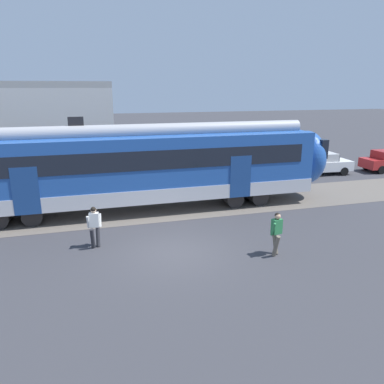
% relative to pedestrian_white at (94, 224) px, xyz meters
% --- Properties ---
extents(ground_plane, '(160.00, 160.00, 0.00)m').
position_rel_pedestrian_white_xyz_m(ground_plane, '(2.84, -1.29, -0.96)').
color(ground_plane, '#38383D').
extents(pedestrian_white, '(0.57, 0.63, 1.67)m').
position_rel_pedestrian_white_xyz_m(pedestrian_white, '(0.00, 0.00, 0.00)').
color(pedestrian_white, '#28282D').
rests_on(pedestrian_white, ground).
extents(pedestrian_green, '(0.54, 0.68, 1.67)m').
position_rel_pedestrian_white_xyz_m(pedestrian_green, '(6.41, -2.54, 0.00)').
color(pedestrian_green, '#6B6051').
rests_on(pedestrian_green, ground).
extents(parked_car_white, '(4.08, 1.93, 1.54)m').
position_rel_pedestrian_white_xyz_m(parked_car_white, '(16.11, 8.76, -0.18)').
color(parked_car_white, silver).
rests_on(parked_car_white, ground).
extents(background_building, '(14.33, 5.00, 9.20)m').
position_rel_pedestrian_white_xyz_m(background_building, '(-5.43, 13.33, 2.24)').
color(background_building, beige).
rests_on(background_building, ground).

